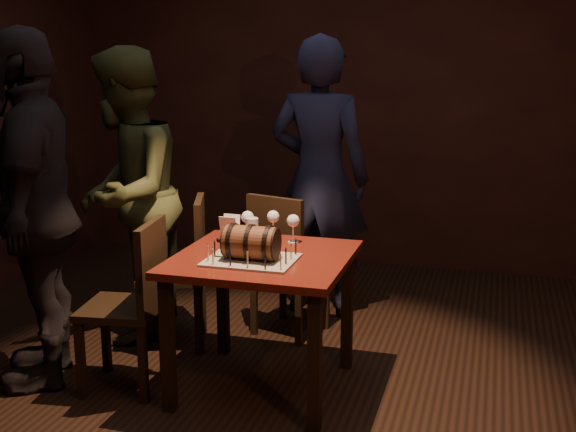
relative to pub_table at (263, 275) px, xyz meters
The scene contains 16 objects.
room_shell 0.76m from the pub_table, 44.65° to the left, with size 5.04×5.04×2.80m.
pub_table is the anchor object (origin of this frame).
cake_board 0.17m from the pub_table, 100.75° to the right, with size 0.45×0.35×0.01m, color gray.
barrel_cake 0.24m from the pub_table, 101.07° to the right, with size 0.33×0.19×0.19m.
birthday_candles 0.20m from the pub_table, 100.37° to the right, with size 0.40×0.30×0.09m.
wine_glass_left 0.43m from the pub_table, 121.72° to the left, with size 0.07×0.07×0.16m.
wine_glass_mid 0.43m from the pub_table, 98.80° to the left, with size 0.07×0.07×0.16m.
wine_glass_right 0.38m from the pub_table, 74.72° to the left, with size 0.07×0.07×0.16m.
pint_of_ale 0.29m from the pub_table, 123.23° to the left, with size 0.07×0.07×0.15m.
menu_card 0.45m from the pub_table, 135.40° to the left, with size 0.10×0.05×0.13m, color white, non-canonical shape.
chair_back 0.76m from the pub_table, 98.25° to the left, with size 0.50×0.50×0.93m.
chair_left_rear 0.80m from the pub_table, 145.80° to the left, with size 0.51×0.51×0.93m.
chair_left_front 0.69m from the pub_table, 163.95° to the right, with size 0.45×0.45×0.93m.
person_back 1.30m from the pub_table, 90.23° to the left, with size 0.70×0.46×1.91m, color #181931.
person_left_rear 1.22m from the pub_table, 154.32° to the left, with size 0.89×0.69×1.83m, color #3B3F1F.
person_left_front 1.27m from the pub_table, 169.97° to the right, with size 1.13×0.47×1.93m, color black.
Camera 1 is at (1.11, -3.49, 1.79)m, focal length 45.00 mm.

